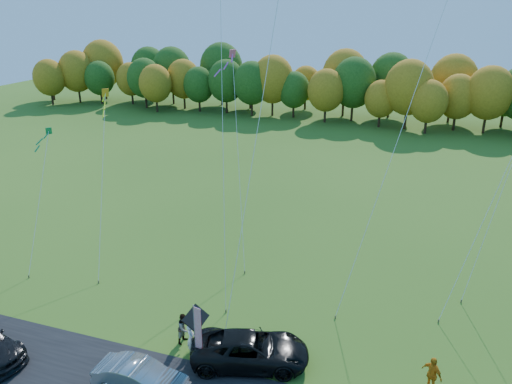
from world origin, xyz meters
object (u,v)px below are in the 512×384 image
(silver_sedan, at_px, (141,378))
(feather_flag, at_px, (197,330))
(black_suv, at_px, (250,350))
(person_east, at_px, (432,374))

(silver_sedan, distance_m, feather_flag, 3.42)
(black_suv, relative_size, person_east, 3.15)
(black_suv, distance_m, feather_flag, 2.96)
(silver_sedan, bearing_deg, feather_flag, -36.67)
(black_suv, xyz_separation_m, feather_flag, (-2.41, -1.07, 1.36))
(person_east, bearing_deg, silver_sedan, -123.80)
(black_suv, relative_size, silver_sedan, 1.30)
(black_suv, height_order, person_east, person_east)
(black_suv, height_order, feather_flag, feather_flag)
(person_east, bearing_deg, feather_flag, -132.60)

